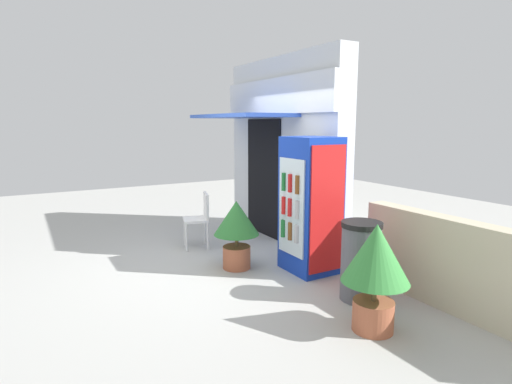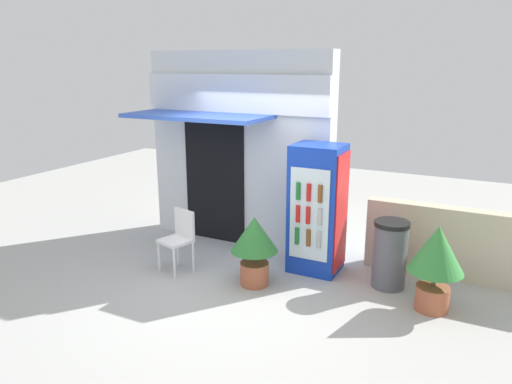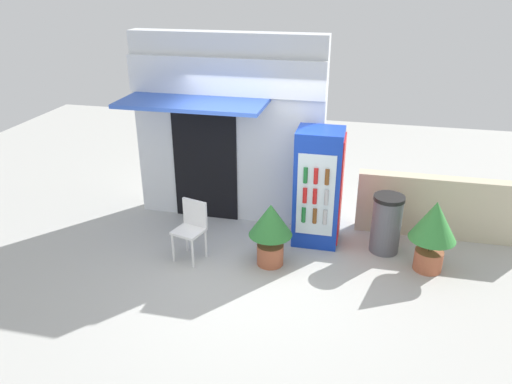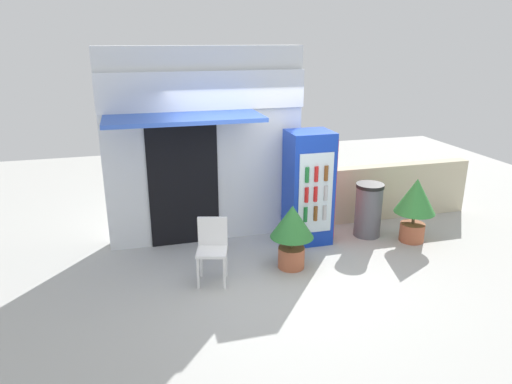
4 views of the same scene
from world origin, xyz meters
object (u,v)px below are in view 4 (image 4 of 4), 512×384
potted_plant_curbside (415,202)px  potted_plant_near_shop (292,229)px  drink_cooler (309,188)px  plastic_chair (212,245)px  trash_bin (368,210)px

potted_plant_curbside → potted_plant_near_shop: bearing=-171.0°
drink_cooler → potted_plant_near_shop: drink_cooler is taller
potted_plant_curbside → drink_cooler: bearing=164.0°
drink_cooler → plastic_chair: bearing=-152.9°
drink_cooler → plastic_chair: (-1.76, -0.90, -0.39)m
plastic_chair → potted_plant_near_shop: potted_plant_near_shop is taller
potted_plant_near_shop → potted_plant_curbside: (2.25, 0.36, 0.07)m
drink_cooler → potted_plant_near_shop: 1.06m
plastic_chair → potted_plant_curbside: 3.46m
potted_plant_near_shop → trash_bin: (1.64, 0.76, -0.15)m
potted_plant_curbside → trash_bin: size_ratio=1.17×
drink_cooler → trash_bin: drink_cooler is taller
potted_plant_near_shop → potted_plant_curbside: potted_plant_curbside is taller
plastic_chair → trash_bin: trash_bin is taller
drink_cooler → potted_plant_curbside: size_ratio=1.71×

